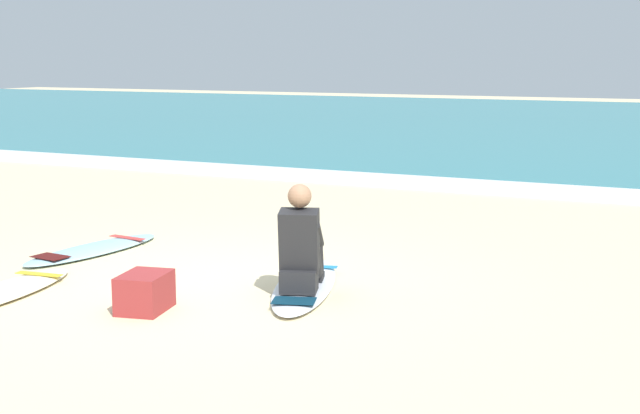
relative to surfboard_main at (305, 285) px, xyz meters
The scene contains 8 objects.
ground_plane 0.90m from the surfboard_main, 164.21° to the right, with size 80.00×80.00×0.00m, color beige.
sea 20.40m from the surfboard_main, 92.43° to the left, with size 80.00×28.00×0.10m, color teal.
breaking_foam 6.73m from the surfboard_main, 97.37° to the left, with size 80.00×0.90×0.11m, color white.
surfboard_main is the anchor object (origin of this frame).
surfer_seated 0.47m from the surfboard_main, 71.42° to the right, with size 0.55×0.77×0.95m.
surfboard_spare_near 2.80m from the surfboard_main, behind, with size 0.68×1.93×0.08m.
surfboard_spare_far 2.70m from the surfboard_main, 149.70° to the right, with size 0.75×1.83×0.08m.
beach_bag 1.52m from the surfboard_main, 126.11° to the right, with size 0.36×0.48×0.32m, color maroon.
Camera 1 is at (4.47, -6.82, 2.12)m, focal length 49.78 mm.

